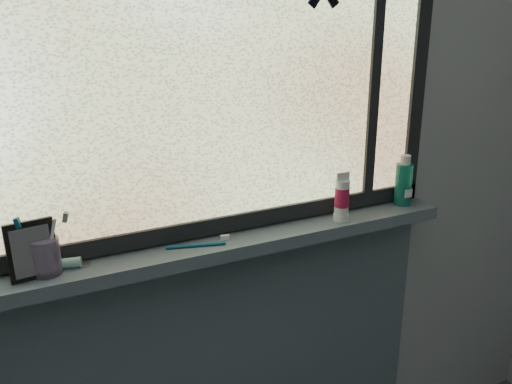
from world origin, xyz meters
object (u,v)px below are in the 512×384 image
Objects in this scene: vanity_mirror at (32,250)px; toothbrush_cup at (46,256)px; mouthwash_bottle at (404,180)px; cream_tube at (342,195)px.

toothbrush_cup is at bearing 0.61° from vanity_mirror.
mouthwash_bottle is 1.27× the size of cream_tube.
mouthwash_bottle reaches higher than vanity_mirror.
cream_tube is (0.91, -0.02, 0.01)m from vanity_mirror.
cream_tube is at bearing -1.51° from toothbrush_cup.
toothbrush_cup is 0.68× the size of mouthwash_bottle.
toothbrush_cup is (0.03, 0.00, -0.03)m from vanity_mirror.
mouthwash_bottle is (1.15, 0.01, 0.04)m from toothbrush_cup.
cream_tube reaches higher than toothbrush_cup.
mouthwash_bottle is 0.27m from cream_tube.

